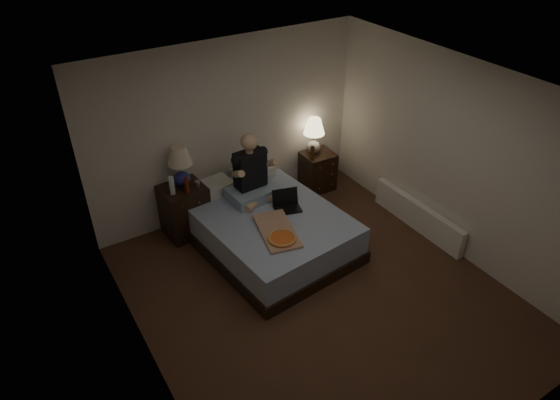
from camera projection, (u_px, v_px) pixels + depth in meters
floor at (320, 295)px, 5.93m from camera, size 4.00×4.50×0.00m
ceiling at (332, 96)px, 4.54m from camera, size 4.00×4.50×0.00m
wall_back at (228, 129)px, 6.82m from camera, size 4.00×0.00×2.50m
wall_front at (507, 357)px, 3.65m from camera, size 4.00×0.00×2.50m
wall_left at (140, 278)px, 4.36m from camera, size 0.00×4.50×2.50m
wall_right at (457, 160)px, 6.11m from camera, size 0.00×4.50×2.50m
bed at (268, 229)px, 6.58m from camera, size 1.79×2.26×0.53m
nightstand_left at (185, 210)px, 6.76m from camera, size 0.59×0.54×0.73m
nightstand_right at (318, 171)px, 7.75m from camera, size 0.49×0.44×0.61m
lamp_left at (181, 166)px, 6.46m from camera, size 0.35×0.35×0.56m
lamp_right at (314, 136)px, 7.46m from camera, size 0.32×0.32×0.56m
water_bottle at (172, 185)px, 6.37m from camera, size 0.07×0.07×0.25m
soda_can at (198, 184)px, 6.53m from camera, size 0.07×0.07×0.10m
beer_bottle_left at (187, 185)px, 6.39m from camera, size 0.06×0.06×0.23m
beer_bottle_right at (312, 152)px, 7.38m from camera, size 0.06×0.06×0.23m
person at (252, 168)px, 6.45m from camera, size 0.69×0.56×0.93m
laptop at (288, 202)px, 6.42m from camera, size 0.40×0.36×0.24m
pizza_box at (282, 239)px, 5.91m from camera, size 0.56×0.83×0.08m
radiator at (418, 216)px, 6.93m from camera, size 0.10×1.60×0.40m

